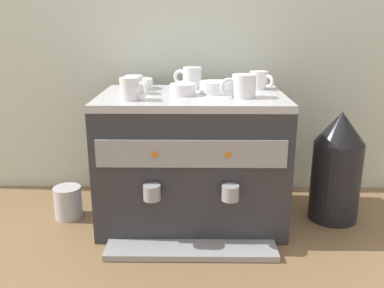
{
  "coord_description": "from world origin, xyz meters",
  "views": [
    {
      "loc": [
        0.02,
        -1.48,
        0.74
      ],
      "look_at": [
        0.0,
        0.0,
        0.29
      ],
      "focal_mm": 39.15,
      "sensor_mm": 36.0,
      "label": 1
    }
  ],
  "objects_px": {
    "coffee_grinder": "(337,167)",
    "ceramic_cup_4": "(135,84)",
    "ceramic_cup_3": "(242,86)",
    "ceramic_cup_0": "(131,89)",
    "ceramic_cup_1": "(191,78)",
    "ceramic_bowl_0": "(216,88)",
    "espresso_machine": "(192,159)",
    "ceramic_bowl_1": "(183,90)",
    "ceramic_cup_2": "(260,80)",
    "ceramic_bowl_2": "(137,84)",
    "milk_pitcher": "(68,202)"
  },
  "relations": [
    {
      "from": "espresso_machine",
      "to": "ceramic_cup_1",
      "type": "height_order",
      "value": "ceramic_cup_1"
    },
    {
      "from": "ceramic_cup_4",
      "to": "ceramic_bowl_0",
      "type": "relative_size",
      "value": 0.81
    },
    {
      "from": "ceramic_cup_2",
      "to": "coffee_grinder",
      "type": "xyz_separation_m",
      "value": [
        0.28,
        -0.12,
        -0.3
      ]
    },
    {
      "from": "coffee_grinder",
      "to": "ceramic_bowl_2",
      "type": "bearing_deg",
      "value": 170.82
    },
    {
      "from": "coffee_grinder",
      "to": "ceramic_cup_3",
      "type": "bearing_deg",
      "value": -170.48
    },
    {
      "from": "espresso_machine",
      "to": "ceramic_cup_1",
      "type": "xyz_separation_m",
      "value": [
        -0.01,
        0.14,
        0.28
      ]
    },
    {
      "from": "ceramic_cup_4",
      "to": "ceramic_cup_3",
      "type": "bearing_deg",
      "value": -11.78
    },
    {
      "from": "ceramic_cup_4",
      "to": "milk_pitcher",
      "type": "height_order",
      "value": "ceramic_cup_4"
    },
    {
      "from": "espresso_machine",
      "to": "coffee_grinder",
      "type": "bearing_deg",
      "value": -0.13
    },
    {
      "from": "espresso_machine",
      "to": "ceramic_cup_4",
      "type": "height_order",
      "value": "ceramic_cup_4"
    },
    {
      "from": "ceramic_cup_2",
      "to": "ceramic_bowl_0",
      "type": "relative_size",
      "value": 0.81
    },
    {
      "from": "ceramic_bowl_0",
      "to": "ceramic_bowl_2",
      "type": "height_order",
      "value": "ceramic_bowl_0"
    },
    {
      "from": "ceramic_cup_4",
      "to": "ceramic_bowl_1",
      "type": "relative_size",
      "value": 1.02
    },
    {
      "from": "ceramic_cup_3",
      "to": "ceramic_bowl_0",
      "type": "height_order",
      "value": "ceramic_cup_3"
    },
    {
      "from": "ceramic_cup_0",
      "to": "milk_pitcher",
      "type": "relative_size",
      "value": 0.82
    },
    {
      "from": "ceramic_cup_1",
      "to": "ceramic_cup_2",
      "type": "relative_size",
      "value": 1.17
    },
    {
      "from": "ceramic_cup_1",
      "to": "ceramic_bowl_0",
      "type": "relative_size",
      "value": 0.95
    },
    {
      "from": "ceramic_cup_3",
      "to": "coffee_grinder",
      "type": "height_order",
      "value": "ceramic_cup_3"
    },
    {
      "from": "ceramic_cup_4",
      "to": "milk_pitcher",
      "type": "distance_m",
      "value": 0.53
    },
    {
      "from": "espresso_machine",
      "to": "ceramic_cup_1",
      "type": "distance_m",
      "value": 0.31
    },
    {
      "from": "ceramic_cup_0",
      "to": "espresso_machine",
      "type": "bearing_deg",
      "value": 29.8
    },
    {
      "from": "espresso_machine",
      "to": "ceramic_cup_2",
      "type": "bearing_deg",
      "value": 25.76
    },
    {
      "from": "ceramic_cup_3",
      "to": "milk_pitcher",
      "type": "distance_m",
      "value": 0.8
    },
    {
      "from": "ceramic_cup_0",
      "to": "coffee_grinder",
      "type": "distance_m",
      "value": 0.81
    },
    {
      "from": "ceramic_cup_3",
      "to": "ceramic_cup_4",
      "type": "relative_size",
      "value": 1.32
    },
    {
      "from": "ceramic_cup_1",
      "to": "ceramic_bowl_1",
      "type": "height_order",
      "value": "ceramic_cup_1"
    },
    {
      "from": "ceramic_cup_4",
      "to": "ceramic_bowl_1",
      "type": "xyz_separation_m",
      "value": [
        0.17,
        -0.03,
        -0.01
      ]
    },
    {
      "from": "ceramic_cup_0",
      "to": "ceramic_bowl_0",
      "type": "bearing_deg",
      "value": 26.06
    },
    {
      "from": "ceramic_cup_0",
      "to": "ceramic_cup_2",
      "type": "relative_size",
      "value": 1.07
    },
    {
      "from": "ceramic_cup_1",
      "to": "ceramic_cup_2",
      "type": "xyz_separation_m",
      "value": [
        0.26,
        -0.02,
        -0.01
      ]
    },
    {
      "from": "ceramic_cup_0",
      "to": "ceramic_cup_4",
      "type": "relative_size",
      "value": 1.07
    },
    {
      "from": "ceramic_cup_1",
      "to": "ceramic_bowl_2",
      "type": "height_order",
      "value": "ceramic_cup_1"
    },
    {
      "from": "ceramic_cup_1",
      "to": "ceramic_bowl_1",
      "type": "relative_size",
      "value": 1.2
    },
    {
      "from": "ceramic_cup_2",
      "to": "ceramic_bowl_0",
      "type": "bearing_deg",
      "value": -150.04
    },
    {
      "from": "espresso_machine",
      "to": "ceramic_bowl_0",
      "type": "bearing_deg",
      "value": 16.27
    },
    {
      "from": "ceramic_bowl_2",
      "to": "ceramic_cup_2",
      "type": "bearing_deg",
      "value": 0.4
    },
    {
      "from": "ceramic_bowl_1",
      "to": "coffee_grinder",
      "type": "height_order",
      "value": "ceramic_bowl_1"
    },
    {
      "from": "ceramic_bowl_2",
      "to": "coffee_grinder",
      "type": "distance_m",
      "value": 0.82
    },
    {
      "from": "espresso_machine",
      "to": "ceramic_bowl_0",
      "type": "relative_size",
      "value": 5.73
    },
    {
      "from": "coffee_grinder",
      "to": "ceramic_cup_4",
      "type": "bearing_deg",
      "value": 178.72
    },
    {
      "from": "espresso_machine",
      "to": "ceramic_cup_2",
      "type": "distance_m",
      "value": 0.4
    },
    {
      "from": "ceramic_bowl_2",
      "to": "milk_pitcher",
      "type": "xyz_separation_m",
      "value": [
        -0.26,
        -0.13,
        -0.44
      ]
    },
    {
      "from": "ceramic_bowl_1",
      "to": "espresso_machine",
      "type": "bearing_deg",
      "value": 28.85
    },
    {
      "from": "milk_pitcher",
      "to": "ceramic_bowl_2",
      "type": "bearing_deg",
      "value": 25.36
    },
    {
      "from": "ceramic_cup_0",
      "to": "milk_pitcher",
      "type": "distance_m",
      "value": 0.55
    },
    {
      "from": "ceramic_bowl_1",
      "to": "coffee_grinder",
      "type": "bearing_deg",
      "value": 1.67
    },
    {
      "from": "ceramic_cup_0",
      "to": "ceramic_cup_3",
      "type": "bearing_deg",
      "value": 7.81
    },
    {
      "from": "ceramic_cup_1",
      "to": "ceramic_cup_3",
      "type": "xyz_separation_m",
      "value": [
        0.18,
        -0.2,
        -0.0
      ]
    },
    {
      "from": "ceramic_bowl_0",
      "to": "ceramic_cup_3",
      "type": "bearing_deg",
      "value": -45.17
    },
    {
      "from": "ceramic_cup_1",
      "to": "ceramic_bowl_2",
      "type": "xyz_separation_m",
      "value": [
        -0.21,
        -0.02,
        -0.02
      ]
    }
  ]
}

